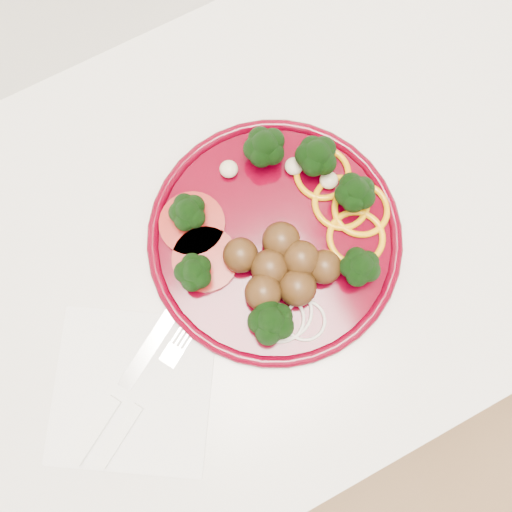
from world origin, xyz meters
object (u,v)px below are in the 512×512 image
plate (277,238)px  napkin (132,390)px  fork (131,418)px  knife (113,403)px

plate → napkin: size_ratio=1.71×
fork → knife: bearing=83.0°
napkin → plate: bearing=18.3°
knife → fork: bearing=-97.0°
napkin → fork: (-0.01, -0.03, 0.01)m
plate → fork: bearing=-156.9°
napkin → knife: bearing=-172.4°
knife → fork: (0.01, -0.02, -0.00)m
napkin → fork: bearing=-116.4°
napkin → knife: knife is taller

